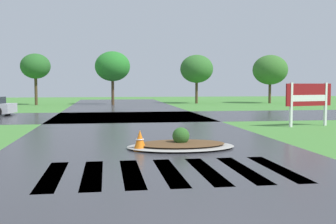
% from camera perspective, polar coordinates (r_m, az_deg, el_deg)
% --- Properties ---
extents(asphalt_roadway, '(9.58, 80.00, 0.01)m').
position_cam_1_polar(asphalt_roadway, '(15.07, -2.95, -4.01)').
color(asphalt_roadway, '#35353A').
rests_on(asphalt_roadway, ground).
extents(asphalt_cross_road, '(90.00, 8.62, 0.01)m').
position_cam_1_polar(asphalt_cross_road, '(26.15, -5.38, -0.64)').
color(asphalt_cross_road, '#35353A').
rests_on(asphalt_cross_road, ground).
extents(crosswalk_stripes, '(5.85, 3.19, 0.01)m').
position_cam_1_polar(crosswalk_stripes, '(9.80, 0.20, -8.35)').
color(crosswalk_stripes, white).
rests_on(crosswalk_stripes, ground).
extents(estate_billboard, '(2.64, 0.67, 2.16)m').
position_cam_1_polar(estate_billboard, '(21.23, 19.05, 2.00)').
color(estate_billboard, white).
rests_on(estate_billboard, ground).
extents(median_island, '(3.52, 2.27, 0.68)m').
position_cam_1_polar(median_island, '(13.34, 1.81, -4.53)').
color(median_island, '#9E9B93').
rests_on(median_island, ground).
extents(traffic_cone, '(0.42, 0.42, 0.66)m').
position_cam_1_polar(traffic_cone, '(12.82, -3.94, -4.00)').
color(traffic_cone, orange).
rests_on(traffic_cone, ground).
extents(background_treeline, '(43.96, 5.75, 5.65)m').
position_cam_1_polar(background_treeline, '(42.41, -13.25, 6.01)').
color(background_treeline, '#4C3823').
rests_on(background_treeline, ground).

